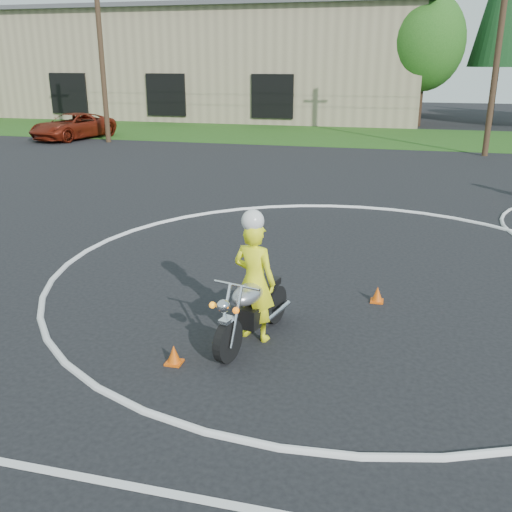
# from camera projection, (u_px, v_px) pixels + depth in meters

# --- Properties ---
(ground) EXTENTS (120.00, 120.00, 0.00)m
(ground) POSITION_uv_depth(u_px,v_px,m) (317.00, 336.00, 9.42)
(ground) COLOR black
(ground) RESTS_ON ground
(grass_strip) EXTENTS (120.00, 10.00, 0.02)m
(grass_strip) POSITION_uv_depth(u_px,v_px,m) (384.00, 137.00, 34.18)
(grass_strip) COLOR #1E4714
(grass_strip) RESTS_ON ground
(course_markings) EXTENTS (19.05, 19.05, 0.12)m
(course_markings) POSITION_uv_depth(u_px,v_px,m) (441.00, 262.00, 12.90)
(course_markings) COLOR silver
(course_markings) RESTS_ON ground
(primary_motorcycle) EXTENTS (0.96, 2.19, 1.17)m
(primary_motorcycle) POSITION_uv_depth(u_px,v_px,m) (252.00, 309.00, 9.07)
(primary_motorcycle) COLOR black
(primary_motorcycle) RESTS_ON ground
(rider_primary_grp) EXTENTS (0.81, 0.63, 2.18)m
(rider_primary_grp) POSITION_uv_depth(u_px,v_px,m) (254.00, 278.00, 9.04)
(rider_primary_grp) COLOR #FEFF1A
(rider_primary_grp) RESTS_ON ground
(pickup_grp) EXTENTS (3.69, 5.72, 1.47)m
(pickup_grp) POSITION_uv_depth(u_px,v_px,m) (73.00, 126.00, 33.27)
(pickup_grp) COLOR #66190B
(pickup_grp) RESTS_ON ground
(warehouse) EXTENTS (41.00, 17.00, 8.30)m
(warehouse) POSITION_uv_depth(u_px,v_px,m) (180.00, 63.00, 48.96)
(warehouse) COLOR tan
(warehouse) RESTS_ON ground
(utility_poles) EXTENTS (41.60, 1.12, 10.00)m
(utility_poles) POSITION_uv_depth(u_px,v_px,m) (499.00, 41.00, 25.83)
(utility_poles) COLOR #473321
(utility_poles) RESTS_ON ground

